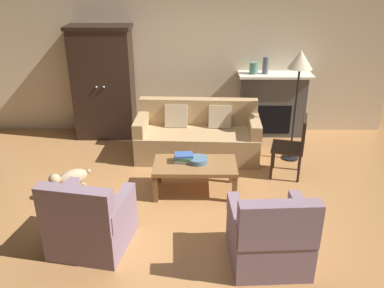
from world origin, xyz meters
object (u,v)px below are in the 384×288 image
object	(u,v)px
side_chair_wooden	(294,143)
floor_lamp	(300,66)
fireplace	(273,104)
mantel_vase_jade	(254,68)
armchair_near_left	(90,223)
couch	(198,137)
mantel_vase_slate	(266,65)
coffee_table	(195,167)
armchair_near_right	(270,237)
book_stack	(183,158)
fruit_bowl	(198,160)
armoire	(104,83)
dog	(71,179)

from	to	relation	value
side_chair_wooden	floor_lamp	size ratio (longest dim) A/B	0.53
fireplace	mantel_vase_jade	world-z (taller)	mantel_vase_jade
armchair_near_left	couch	bearing A→B (deg)	63.80
mantel_vase_slate	armchair_near_left	xyz separation A→B (m)	(-2.31, -3.23, -0.95)
couch	mantel_vase_slate	size ratio (longest dim) A/B	6.73
coffee_table	couch	bearing A→B (deg)	88.07
floor_lamp	armchair_near_right	bearing A→B (deg)	-107.04
mantel_vase_jade	coffee_table	bearing A→B (deg)	-115.90
mantel_vase_jade	mantel_vase_slate	bearing A→B (deg)	0.00
mantel_vase_slate	armchair_near_right	size ratio (longest dim) A/B	0.33
book_stack	armchair_near_right	bearing A→B (deg)	-58.38
book_stack	armchair_near_right	size ratio (longest dim) A/B	0.30
fireplace	floor_lamp	bearing A→B (deg)	-81.95
fruit_bowl	fireplace	bearing A→B (deg)	56.43
mantel_vase_slate	side_chair_wooden	bearing A→B (deg)	-81.87
fireplace	armoire	size ratio (longest dim) A/B	0.65
mantel_vase_jade	floor_lamp	distance (m)	1.16
mantel_vase_jade	floor_lamp	bearing A→B (deg)	-62.28
fruit_bowl	dog	size ratio (longest dim) A/B	0.57
couch	book_stack	distance (m)	1.13
fireplace	dog	world-z (taller)	fireplace
armoire	dog	distance (m)	2.21
couch	dog	world-z (taller)	couch
couch	book_stack	world-z (taller)	couch
fruit_bowl	side_chair_wooden	size ratio (longest dim) A/B	0.30
armchair_near_right	armoire	bearing A→B (deg)	124.47
coffee_table	fruit_bowl	xyz separation A→B (m)	(0.04, 0.05, 0.09)
coffee_table	dog	world-z (taller)	coffee_table
fireplace	mantel_vase_slate	size ratio (longest dim) A/B	4.35
coffee_table	side_chair_wooden	size ratio (longest dim) A/B	1.22
fireplace	side_chair_wooden	size ratio (longest dim) A/B	1.40
fruit_bowl	mantel_vase_jade	bearing A→B (deg)	64.41
floor_lamp	fireplace	bearing A→B (deg)	98.05
coffee_table	armchair_near_left	size ratio (longest dim) A/B	1.23
fireplace	couch	distance (m)	1.63
fruit_bowl	armchair_near_left	bearing A→B (deg)	-132.97
armchair_near_right	couch	bearing A→B (deg)	105.54
couch	armchair_near_left	bearing A→B (deg)	-116.20
mantel_vase_jade	armchair_near_right	size ratio (longest dim) A/B	0.22
armoire	fruit_bowl	xyz separation A→B (m)	(1.62, -1.93, -0.51)
fireplace	side_chair_wooden	bearing A→B (deg)	-88.48
armchair_near_right	coffee_table	bearing A→B (deg)	117.98
mantel_vase_slate	dog	distance (m)	3.70
armoire	armchair_near_right	xyz separation A→B (m)	(2.34, -3.40, -0.65)
mantel_vase_slate	armchair_near_left	bearing A→B (deg)	-125.53
book_stack	coffee_table	bearing A→B (deg)	-20.96
armoire	dog	xyz separation A→B (m)	(-0.06, -2.08, -0.72)
couch	side_chair_wooden	world-z (taller)	side_chair_wooden
armoire	dog	world-z (taller)	armoire
fireplace	mantel_vase_slate	xyz separation A→B (m)	(-0.18, -0.02, 0.70)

